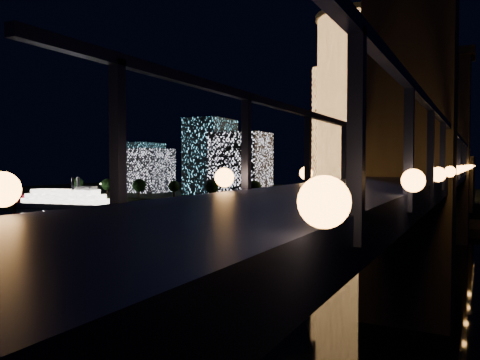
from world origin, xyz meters
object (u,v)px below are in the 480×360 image
object	(u,v)px
truss_bridge	(428,189)
tower_cylindrical	(353,107)
riverboat	(61,200)
tower_rectangular	(337,132)

from	to	relation	value
truss_bridge	tower_cylindrical	bearing A→B (deg)	109.69
truss_bridge	riverboat	bearing A→B (deg)	158.43
truss_bridge	riverboat	size ratio (longest dim) A/B	5.25
tower_cylindrical	truss_bridge	xyz separation A→B (m)	(43.07, -120.37, -29.64)
riverboat	tower_rectangular	bearing A→B (deg)	36.33
tower_rectangular	riverboat	size ratio (longest dim) A/B	1.25
truss_bridge	riverboat	distance (m)	178.32
tower_rectangular	riverboat	distance (m)	138.14
tower_cylindrical	riverboat	xyz separation A→B (m)	(-122.36, -54.96, -42.04)
tower_cylindrical	truss_bridge	bearing A→B (deg)	-70.31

